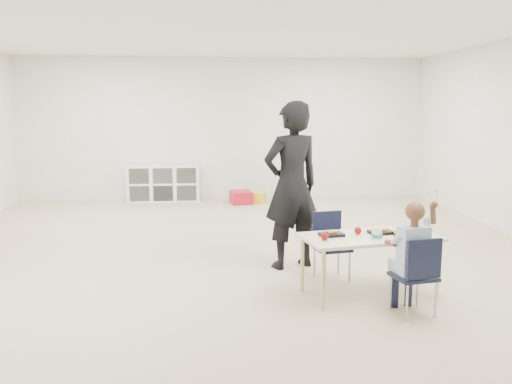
{
  "coord_description": "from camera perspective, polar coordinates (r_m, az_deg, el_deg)",
  "views": [
    {
      "loc": [
        -0.36,
        -6.35,
        1.81
      ],
      "look_at": [
        0.21,
        -0.2,
        0.85
      ],
      "focal_mm": 38.0,
      "sensor_mm": 36.0,
      "label": 1
    }
  ],
  "objects": [
    {
      "name": "room",
      "position": [
        6.37,
        -2.04,
        5.14
      ],
      "size": [
        9.0,
        9.02,
        2.8
      ],
      "color": "beige",
      "rests_on": "ground"
    },
    {
      "name": "table",
      "position": [
        5.41,
        11.8,
        -7.53
      ],
      "size": [
        1.4,
        0.87,
        0.6
      ],
      "rotation": [
        0.0,
        0.0,
        0.18
      ],
      "color": "beige",
      "rests_on": "ground"
    },
    {
      "name": "chair_near",
      "position": [
        5.02,
        16.24,
        -8.35
      ],
      "size": [
        0.4,
        0.38,
        0.71
      ],
      "primitive_type": null,
      "rotation": [
        0.0,
        0.0,
        0.18
      ],
      "color": "black",
      "rests_on": "ground"
    },
    {
      "name": "chair_far",
      "position": [
        5.81,
        8.01,
        -5.73
      ],
      "size": [
        0.4,
        0.38,
        0.71
      ],
      "primitive_type": null,
      "rotation": [
        0.0,
        0.0,
        0.18
      ],
      "color": "black",
      "rests_on": "ground"
    },
    {
      "name": "child",
      "position": [
        4.96,
        16.35,
        -6.08
      ],
      "size": [
        0.55,
        0.55,
        1.13
      ],
      "primitive_type": null,
      "rotation": [
        0.0,
        0.0,
        0.18
      ],
      "color": "#A4BADD",
      "rests_on": "chair_near"
    },
    {
      "name": "lunch_tray_near",
      "position": [
        5.43,
        12.99,
        -4.15
      ],
      "size": [
        0.25,
        0.2,
        0.03
      ],
      "primitive_type": "cube",
      "rotation": [
        0.0,
        0.0,
        0.18
      ],
      "color": "black",
      "rests_on": "table"
    },
    {
      "name": "lunch_tray_far",
      "position": [
        5.26,
        7.94,
        -4.44
      ],
      "size": [
        0.25,
        0.2,
        0.03
      ],
      "primitive_type": "cube",
      "rotation": [
        0.0,
        0.0,
        0.18
      ],
      "color": "black",
      "rests_on": "table"
    },
    {
      "name": "milk_carton",
      "position": [
        5.22,
        12.61,
        -4.28
      ],
      "size": [
        0.08,
        0.08,
        0.1
      ],
      "primitive_type": "cube",
      "rotation": [
        0.0,
        0.0,
        0.18
      ],
      "color": "white",
      "rests_on": "table"
    },
    {
      "name": "bread_roll",
      "position": [
        5.39,
        14.75,
        -4.1
      ],
      "size": [
        0.09,
        0.09,
        0.07
      ],
      "primitive_type": "ellipsoid",
      "color": "tan",
      "rests_on": "table"
    },
    {
      "name": "apple_near",
      "position": [
        5.36,
        10.68,
        -4.02
      ],
      "size": [
        0.07,
        0.07,
        0.07
      ],
      "primitive_type": "sphere",
      "color": "maroon",
      "rests_on": "table"
    },
    {
      "name": "apple_far",
      "position": [
        5.08,
        7.25,
        -4.66
      ],
      "size": [
        0.07,
        0.07,
        0.07
      ],
      "primitive_type": "sphere",
      "color": "maroon",
      "rests_on": "table"
    },
    {
      "name": "cubby_shelf",
      "position": [
        10.76,
        -9.7,
        0.91
      ],
      "size": [
        1.4,
        0.4,
        0.7
      ],
      "primitive_type": "cube",
      "color": "white",
      "rests_on": "ground"
    },
    {
      "name": "adult",
      "position": [
        6.11,
        3.76,
        0.68
      ],
      "size": [
        0.81,
        0.67,
        1.89
      ],
      "primitive_type": "imported",
      "rotation": [
        0.0,
        0.0,
        3.52
      ],
      "color": "black",
      "rests_on": "ground"
    },
    {
      "name": "bin_red",
      "position": [
        10.37,
        -1.6,
        -0.56
      ],
      "size": [
        0.44,
        0.53,
        0.24
      ],
      "primitive_type": "cube",
      "rotation": [
        0.0,
        0.0,
        0.14
      ],
      "color": "#B11121",
      "rests_on": "ground"
    },
    {
      "name": "bin_yellow",
      "position": [
        10.51,
        0.05,
        -0.5
      ],
      "size": [
        0.41,
        0.49,
        0.21
      ],
      "primitive_type": "cube",
      "rotation": [
        0.0,
        0.0,
        -0.18
      ],
      "color": "gold",
      "rests_on": "ground"
    },
    {
      "name": "bin_blue",
      "position": [
        10.58,
        3.22,
        -0.48
      ],
      "size": [
        0.35,
        0.44,
        0.2
      ],
      "primitive_type": "cube",
      "rotation": [
        0.0,
        0.0,
        0.09
      ],
      "color": "#1940BC",
      "rests_on": "ground"
    }
  ]
}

